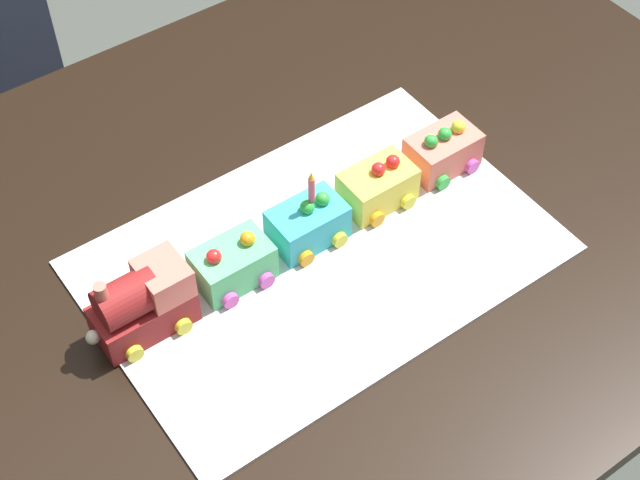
% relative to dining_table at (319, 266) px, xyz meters
% --- Properties ---
extents(ground_plane, '(8.00, 8.00, 0.00)m').
position_rel_dining_table_xyz_m(ground_plane, '(0.00, 0.00, -0.63)').
color(ground_plane, '#474C44').
extents(dining_table, '(1.40, 1.00, 0.74)m').
position_rel_dining_table_xyz_m(dining_table, '(0.00, 0.00, 0.00)').
color(dining_table, black).
rests_on(dining_table, ground).
extents(cake_board, '(0.60, 0.40, 0.00)m').
position_rel_dining_table_xyz_m(cake_board, '(-0.04, -0.06, 0.11)').
color(cake_board, silver).
rests_on(cake_board, dining_table).
extents(cake_locomotive, '(0.14, 0.08, 0.12)m').
position_rel_dining_table_xyz_m(cake_locomotive, '(-0.28, -0.02, 0.16)').
color(cake_locomotive, maroon).
rests_on(cake_locomotive, cake_board).
extents(cake_car_flatbed_mint_green, '(0.10, 0.08, 0.07)m').
position_rel_dining_table_xyz_m(cake_car_flatbed_mint_green, '(-0.15, -0.02, 0.14)').
color(cake_car_flatbed_mint_green, '#59CC7A').
rests_on(cake_car_flatbed_mint_green, cake_board).
extents(cake_car_gondola_turquoise, '(0.10, 0.08, 0.07)m').
position_rel_dining_table_xyz_m(cake_car_gondola_turquoise, '(-0.03, -0.02, 0.14)').
color(cake_car_gondola_turquoise, '#38B7C6').
rests_on(cake_car_gondola_turquoise, cake_board).
extents(cake_car_hopper_lemon, '(0.10, 0.08, 0.07)m').
position_rel_dining_table_xyz_m(cake_car_hopper_lemon, '(0.08, -0.02, 0.14)').
color(cake_car_hopper_lemon, '#F4E04C').
rests_on(cake_car_hopper_lemon, cake_board).
extents(cake_car_tanker_coral, '(0.10, 0.08, 0.07)m').
position_rel_dining_table_xyz_m(cake_car_tanker_coral, '(0.20, -0.02, 0.14)').
color(cake_car_tanker_coral, '#F27260').
rests_on(cake_car_tanker_coral, cake_board).
extents(birthday_candle, '(0.01, 0.01, 0.05)m').
position_rel_dining_table_xyz_m(birthday_candle, '(-0.03, -0.02, 0.21)').
color(birthday_candle, '#F24C59').
rests_on(birthday_candle, cake_car_gondola_turquoise).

